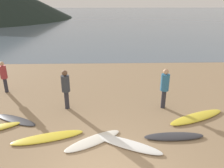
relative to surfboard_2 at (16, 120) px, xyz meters
name	(u,v)px	position (x,y,z in m)	size (l,w,h in m)	color
ground_plane	(104,70)	(3.43, 6.79, -0.13)	(120.00, 120.00, 0.20)	#997C5B
ocean_water	(105,15)	(3.43, 58.05, -0.03)	(140.00, 100.00, 0.01)	slate
surfboard_2	(16,120)	(0.00, 0.00, 0.00)	(1.96, 0.46, 0.06)	#333338
surfboard_3	(48,137)	(1.56, -1.23, 0.01)	(2.42, 0.55, 0.08)	yellow
surfboard_4	(93,141)	(3.13, -1.45, 0.00)	(2.09, 0.54, 0.07)	silver
surfboard_5	(128,144)	(4.27, -1.70, 0.02)	(2.32, 0.50, 0.09)	white
surfboard_6	(174,136)	(5.90, -1.31, 0.02)	(2.08, 0.49, 0.10)	#333338
surfboard_7	(197,117)	(7.21, -0.03, 0.02)	(2.67, 0.58, 0.10)	yellow
person_0	(165,85)	(6.07, 0.94, 1.02)	(0.36, 0.36, 1.78)	#2D2D38
person_2	(66,87)	(1.87, 0.99, 1.00)	(0.35, 0.35, 1.74)	#2D2D38
person_3	(4,74)	(-1.53, 2.88, 0.92)	(0.33, 0.33, 1.61)	#2D2D38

